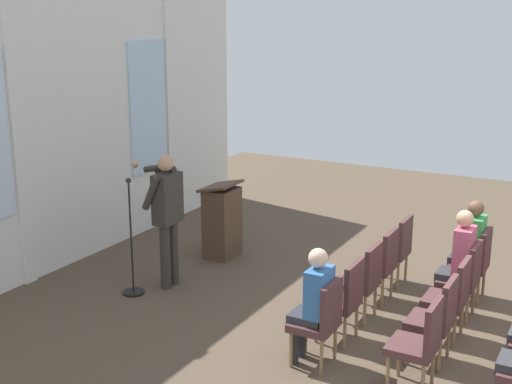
# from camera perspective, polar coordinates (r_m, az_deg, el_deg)

# --- Properties ---
(rear_partition) EXTENTS (8.37, 0.14, 4.51)m
(rear_partition) POSITION_cam_1_polar(r_m,az_deg,el_deg) (10.12, -15.04, 6.79)
(rear_partition) COLOR silver
(rear_partition) RESTS_ON ground
(speaker) EXTENTS (0.51, 0.69, 1.79)m
(speaker) POSITION_cam_1_polar(r_m,az_deg,el_deg) (9.02, -7.45, -1.58)
(speaker) COLOR #332D28
(speaker) RESTS_ON ground
(mic_stand) EXTENTS (0.28, 0.28, 1.55)m
(mic_stand) POSITION_cam_1_polar(r_m,az_deg,el_deg) (9.06, -10.24, -6.35)
(mic_stand) COLOR black
(mic_stand) RESTS_ON ground
(lectern) EXTENTS (0.60, 0.48, 1.16)m
(lectern) POSITION_cam_1_polar(r_m,az_deg,el_deg) (10.20, -2.85, -2.43)
(lectern) COLOR #4C3828
(lectern) RESTS_ON ground
(chair_r0_c0) EXTENTS (0.46, 0.44, 0.94)m
(chair_r0_c0) POSITION_cam_1_polar(r_m,az_deg,el_deg) (7.14, 5.44, -10.39)
(chair_r0_c0) COLOR olive
(chair_r0_c0) RESTS_ON ground
(audience_r0_c0) EXTENTS (0.36, 0.39, 1.28)m
(audience_r0_c0) POSITION_cam_1_polar(r_m,az_deg,el_deg) (7.10, 4.84, -8.97)
(audience_r0_c0) COLOR #2D2D33
(audience_r0_c0) RESTS_ON ground
(chair_r0_c1) EXTENTS (0.46, 0.44, 0.94)m
(chair_r0_c1) POSITION_cam_1_polar(r_m,az_deg,el_deg) (7.67, 7.33, -8.60)
(chair_r0_c1) COLOR olive
(chair_r0_c1) RESTS_ON ground
(chair_r0_c2) EXTENTS (0.46, 0.44, 0.94)m
(chair_r0_c2) POSITION_cam_1_polar(r_m,az_deg,el_deg) (8.22, 8.97, -7.04)
(chair_r0_c2) COLOR olive
(chair_r0_c2) RESTS_ON ground
(chair_r0_c3) EXTENTS (0.46, 0.44, 0.94)m
(chair_r0_c3) POSITION_cam_1_polar(r_m,az_deg,el_deg) (8.78, 10.39, -5.67)
(chair_r0_c3) COLOR olive
(chair_r0_c3) RESTS_ON ground
(chair_r0_c4) EXTENTS (0.46, 0.44, 0.94)m
(chair_r0_c4) POSITION_cam_1_polar(r_m,az_deg,el_deg) (9.35, 11.63, -4.46)
(chair_r0_c4) COLOR olive
(chair_r0_c4) RESTS_ON ground
(chair_r1_c0) EXTENTS (0.46, 0.44, 0.94)m
(chair_r1_c0) POSITION_cam_1_polar(r_m,az_deg,el_deg) (6.84, 13.54, -11.92)
(chair_r1_c0) COLOR olive
(chair_r1_c0) RESTS_ON ground
(chair_r1_c1) EXTENTS (0.46, 0.44, 0.94)m
(chair_r1_c1) POSITION_cam_1_polar(r_m,az_deg,el_deg) (7.40, 14.87, -9.90)
(chair_r1_c1) COLOR olive
(chair_r1_c1) RESTS_ON ground
(chair_r1_c2) EXTENTS (0.46, 0.44, 0.94)m
(chair_r1_c2) POSITION_cam_1_polar(r_m,az_deg,el_deg) (7.97, 16.01, -8.17)
(chair_r1_c2) COLOR olive
(chair_r1_c2) RESTS_ON ground
(chair_r1_c3) EXTENTS (0.46, 0.44, 0.94)m
(chair_r1_c3) POSITION_cam_1_polar(r_m,az_deg,el_deg) (8.54, 16.98, -6.67)
(chair_r1_c3) COLOR olive
(chair_r1_c3) RESTS_ON ground
(audience_r1_c3) EXTENTS (0.36, 0.39, 1.33)m
(audience_r1_c3) POSITION_cam_1_polar(r_m,az_deg,el_deg) (8.49, 16.55, -5.30)
(audience_r1_c3) COLOR #2D2D33
(audience_r1_c3) RESTS_ON ground
(chair_r1_c4) EXTENTS (0.46, 0.44, 0.94)m
(chair_r1_c4) POSITION_cam_1_polar(r_m,az_deg,el_deg) (9.12, 17.82, -5.36)
(chair_r1_c4) COLOR olive
(chair_r1_c4) RESTS_ON ground
(audience_r1_c4) EXTENTS (0.36, 0.39, 1.30)m
(audience_r1_c4) POSITION_cam_1_polar(r_m,az_deg,el_deg) (9.08, 17.41, -4.17)
(audience_r1_c4) COLOR #2D2D33
(audience_r1_c4) RESTS_ON ground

